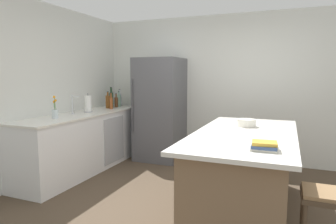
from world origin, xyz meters
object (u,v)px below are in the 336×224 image
(flower_vase, at_px, (55,112))
(mixing_bowl, at_px, (246,123))
(kitchen_island, at_px, (244,172))
(whiskey_bottle, at_px, (108,101))
(vinegar_bottle, at_px, (111,103))
(paper_towel_roll, at_px, (88,104))
(cookbook_stack, at_px, (264,146))
(gin_bottle, at_px, (119,100))
(olive_oil_bottle, at_px, (120,99))
(bar_stool, at_px, (325,205))
(refrigerator, at_px, (160,109))
(soda_bottle, at_px, (120,100))
(syrup_bottle, at_px, (116,102))
(wine_bottle, at_px, (111,99))
(sink_faucet, at_px, (73,104))

(flower_vase, xyz_separation_m, mixing_bowl, (2.56, 0.49, -0.07))
(kitchen_island, distance_m, flower_vase, 2.67)
(whiskey_bottle, bearing_deg, vinegar_bottle, -36.16)
(paper_towel_roll, bearing_deg, cookbook_stack, -26.14)
(gin_bottle, height_order, mixing_bowl, gin_bottle)
(kitchen_island, xyz_separation_m, olive_oil_bottle, (-2.68, 1.77, 0.60))
(flower_vase, relative_size, vinegar_bottle, 1.07)
(kitchen_island, xyz_separation_m, vinegar_bottle, (-2.51, 1.20, 0.59))
(kitchen_island, xyz_separation_m, whiskey_bottle, (-2.65, 1.30, 0.60))
(bar_stool, bearing_deg, olive_oil_bottle, 143.47)
(whiskey_bottle, distance_m, cookbook_stack, 3.55)
(kitchen_island, bearing_deg, olive_oil_bottle, 146.58)
(refrigerator, relative_size, paper_towel_roll, 5.90)
(refrigerator, bearing_deg, bar_stool, -43.78)
(refrigerator, xyz_separation_m, paper_towel_roll, (-0.88, -0.94, 0.15))
(soda_bottle, bearing_deg, syrup_bottle, -78.47)
(bar_stool, height_order, wine_bottle, wine_bottle)
(flower_vase, bearing_deg, sink_faucet, 96.57)
(wine_bottle, relative_size, vinegar_bottle, 1.29)
(sink_faucet, distance_m, wine_bottle, 1.04)
(sink_faucet, relative_size, syrup_bottle, 1.15)
(cookbook_stack, relative_size, mixing_bowl, 0.97)
(sink_faucet, xyz_separation_m, vinegar_bottle, (0.14, 0.85, -0.04))
(sink_faucet, xyz_separation_m, whiskey_bottle, (0.01, 0.95, -0.03))
(wine_bottle, bearing_deg, sink_faucet, -91.18)
(refrigerator, bearing_deg, wine_bottle, -166.71)
(olive_oil_bottle, distance_m, soda_bottle, 0.10)
(refrigerator, relative_size, soda_bottle, 5.52)
(olive_oil_bottle, relative_size, soda_bottle, 0.94)
(wine_bottle, bearing_deg, paper_towel_roll, -88.18)
(wine_bottle, height_order, mixing_bowl, wine_bottle)
(whiskey_bottle, bearing_deg, refrigerator, 18.31)
(sink_faucet, bearing_deg, paper_towel_roll, 81.86)
(vinegar_bottle, bearing_deg, wine_bottle, 122.35)
(wine_bottle, distance_m, cookbook_stack, 3.60)
(paper_towel_roll, bearing_deg, whiskey_bottle, 93.42)
(wine_bottle, xyz_separation_m, cookbook_stack, (2.89, -2.13, -0.15))
(refrigerator, relative_size, whiskey_bottle, 5.97)
(sink_faucet, height_order, wine_bottle, wine_bottle)
(sink_faucet, distance_m, mixing_bowl, 2.62)
(flower_vase, bearing_deg, mixing_bowl, 10.77)
(olive_oil_bottle, relative_size, whiskey_bottle, 1.02)
(vinegar_bottle, bearing_deg, bar_stool, -31.17)
(bar_stool, distance_m, cookbook_stack, 0.64)
(flower_vase, bearing_deg, bar_stool, -11.40)
(gin_bottle, relative_size, mixing_bowl, 1.31)
(sink_faucet, height_order, soda_bottle, soda_bottle)
(kitchen_island, relative_size, olive_oil_bottle, 7.13)
(refrigerator, bearing_deg, olive_oil_bottle, 170.06)
(gin_bottle, xyz_separation_m, cookbook_stack, (2.85, -2.34, -0.11))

